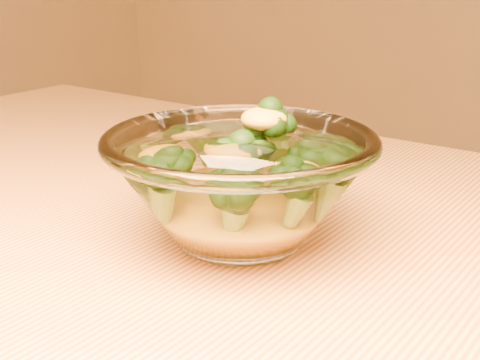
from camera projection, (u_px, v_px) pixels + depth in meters
glass_bowl at (240, 186)px, 0.45m from camera, size 0.19×0.19×0.08m
cheese_sauce at (240, 210)px, 0.46m from camera, size 0.09×0.09×0.03m
broccoli_heap at (251, 165)px, 0.46m from camera, size 0.13×0.12×0.07m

